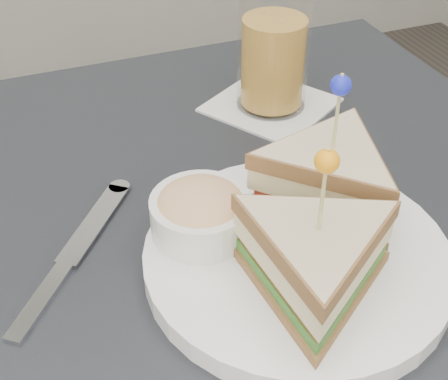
% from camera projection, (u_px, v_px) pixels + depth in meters
% --- Properties ---
extents(table, '(0.80, 0.80, 0.75)m').
position_uv_depth(table, '(218.00, 296.00, 0.63)').
color(table, black).
rests_on(table, ground).
extents(plate_meal, '(0.31, 0.30, 0.16)m').
position_uv_depth(plate_meal, '(304.00, 225.00, 0.54)').
color(plate_meal, white).
rests_on(plate_meal, table).
extents(cutlery_knife, '(0.15, 0.18, 0.01)m').
position_uv_depth(cutlery_knife, '(70.00, 258.00, 0.56)').
color(cutlery_knife, silver).
rests_on(cutlery_knife, table).
extents(drink_set, '(0.18, 0.18, 0.17)m').
position_uv_depth(drink_set, '(273.00, 50.00, 0.73)').
color(drink_set, white).
rests_on(drink_set, table).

